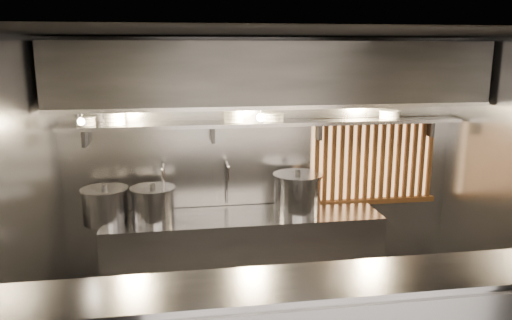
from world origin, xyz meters
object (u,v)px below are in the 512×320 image
object	(u,v)px
pendant_bulb	(261,117)
stock_pot_mid	(153,204)
heat_lamp	(78,115)
stock_pot_right	(297,193)
stock_pot_left	(105,205)

from	to	relation	value
pendant_bulb	stock_pot_mid	xyz separation A→B (m)	(-1.16, -0.09, -0.88)
pendant_bulb	heat_lamp	bearing A→B (deg)	-169.00
stock_pot_mid	stock_pot_right	xyz separation A→B (m)	(1.56, 0.03, 0.04)
stock_pot_left	stock_pot_right	bearing A→B (deg)	-0.03
heat_lamp	stock_pot_mid	size ratio (longest dim) A/B	0.61
stock_pot_right	stock_pot_mid	bearing A→B (deg)	-178.76
heat_lamp	stock_pot_left	size ratio (longest dim) A/B	0.60
heat_lamp	stock_pot_right	bearing A→B (deg)	7.59
pendant_bulb	stock_pot_right	bearing A→B (deg)	-7.97
pendant_bulb	stock_pot_mid	world-z (taller)	pendant_bulb
stock_pot_left	heat_lamp	bearing A→B (deg)	-116.69
stock_pot_left	stock_pot_right	world-z (taller)	stock_pot_right
heat_lamp	stock_pot_left	xyz separation A→B (m)	(0.15, 0.29, -0.98)
heat_lamp	stock_pot_left	distance (m)	1.04
stock_pot_left	stock_pot_right	distance (m)	2.05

